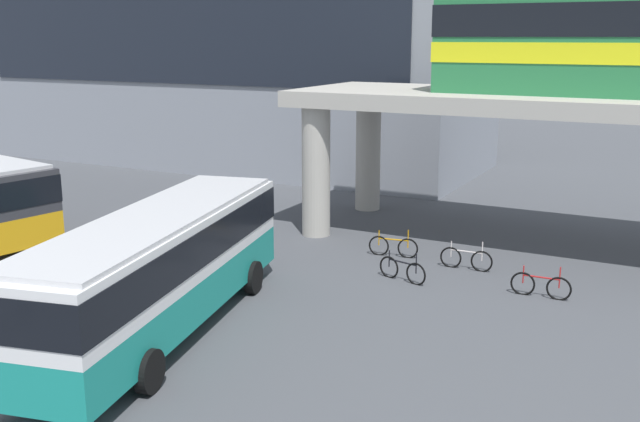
{
  "coord_description": "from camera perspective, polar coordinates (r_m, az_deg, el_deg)",
  "views": [
    {
      "loc": [
        12.89,
        -10.07,
        7.6
      ],
      "look_at": [
        2.46,
        9.95,
        2.2
      ],
      "focal_mm": 41.06,
      "sensor_mm": 36.0,
      "label": 1
    }
  ],
  "objects": [
    {
      "name": "bicycle_orange",
      "position": [
        26.01,
        5.73,
        -2.78
      ],
      "size": [
        1.78,
        0.33,
        1.04
      ],
      "color": "black",
      "rests_on": "ground_plane"
    },
    {
      "name": "bicycle_silver",
      "position": [
        24.95,
        11.32,
        -3.69
      ],
      "size": [
        1.79,
        0.11,
        1.04
      ],
      "color": "black",
      "rests_on": "ground_plane"
    },
    {
      "name": "ground_plane",
      "position": [
        25.03,
        -4.97,
        -4.27
      ],
      "size": [
        120.0,
        120.0,
        0.0
      ],
      "primitive_type": "plane",
      "color": "#47494F"
    },
    {
      "name": "bus_main",
      "position": [
        19.27,
        -12.42,
        -3.8
      ],
      "size": [
        4.88,
        11.33,
        3.22
      ],
      "color": "teal",
      "rests_on": "ground_plane"
    },
    {
      "name": "bicycle_black",
      "position": [
        23.48,
        6.43,
        -4.6
      ],
      "size": [
        1.75,
        0.51,
        1.04
      ],
      "color": "black",
      "rests_on": "ground_plane"
    },
    {
      "name": "station_building",
      "position": [
        46.2,
        -7.15,
        15.58
      ],
      "size": [
        30.8,
        11.12,
        18.78
      ],
      "color": "gray",
      "rests_on": "ground_plane"
    },
    {
      "name": "bicycle_red",
      "position": [
        22.89,
        16.82,
        -5.59
      ],
      "size": [
        1.79,
        0.11,
        1.04
      ],
      "color": "black",
      "rests_on": "ground_plane"
    }
  ]
}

